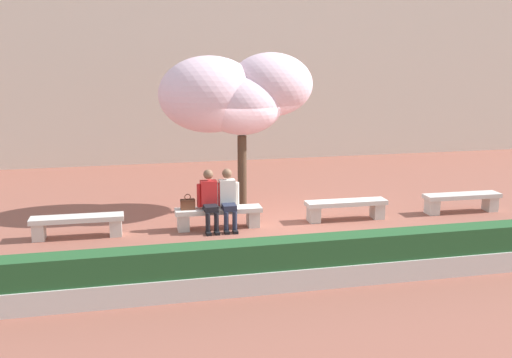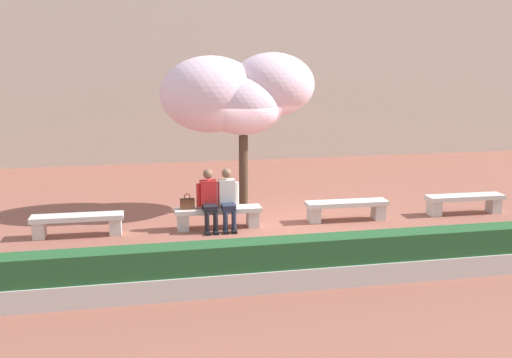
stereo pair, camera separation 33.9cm
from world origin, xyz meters
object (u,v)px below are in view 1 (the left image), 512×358
at_px(cherry_tree_main, 235,94).
at_px(stone_bench_center, 346,207).
at_px(person_seated_left, 209,198).
at_px(stone_bench_near_east, 462,200).
at_px(person_seated_right, 228,197).
at_px(handbag, 188,204).
at_px(stone_bench_near_west, 219,215).
at_px(stone_bench_west_end, 77,223).

bearing_deg(cherry_tree_main, stone_bench_center, -35.20).
bearing_deg(person_seated_left, stone_bench_near_east, 0.51).
distance_m(person_seated_right, handbag, 0.86).
height_order(stone_bench_center, person_seated_right, person_seated_right).
relative_size(stone_bench_near_west, handbag, 5.49).
bearing_deg(cherry_tree_main, person_seated_left, -118.84).
xyz_separation_m(stone_bench_west_end, handbag, (2.26, 0.02, 0.27)).
height_order(person_seated_right, cherry_tree_main, cherry_tree_main).
height_order(stone_bench_west_end, person_seated_left, person_seated_left).
height_order(stone_bench_west_end, stone_bench_near_east, same).
relative_size(person_seated_right, cherry_tree_main, 0.35).
bearing_deg(handbag, stone_bench_west_end, -179.45).
height_order(stone_bench_near_west, person_seated_left, person_seated_left).
xyz_separation_m(handbag, cherry_tree_main, (1.34, 1.54, 2.17)).
height_order(stone_bench_west_end, stone_bench_center, same).
height_order(stone_bench_west_end, handbag, handbag).
relative_size(handbag, cherry_tree_main, 0.09).
bearing_deg(handbag, stone_bench_near_west, -1.90).
xyz_separation_m(stone_bench_near_west, person_seated_right, (0.20, -0.05, 0.39)).
distance_m(stone_bench_near_west, handbag, 0.71).
distance_m(stone_bench_west_end, handbag, 2.27).
bearing_deg(stone_bench_near_west, stone_bench_west_end, 180.00).
relative_size(stone_bench_west_end, stone_bench_near_east, 1.00).
bearing_deg(stone_bench_near_west, cherry_tree_main, 66.16).
bearing_deg(person_seated_right, cherry_tree_main, 73.07).
xyz_separation_m(stone_bench_center, stone_bench_near_east, (2.91, 0.00, 0.00)).
relative_size(stone_bench_center, person_seated_right, 1.44).
distance_m(stone_bench_near_east, cherry_tree_main, 5.89).
xyz_separation_m(stone_bench_near_west, cherry_tree_main, (0.69, 1.56, 2.44)).
relative_size(stone_bench_near_west, stone_bench_center, 1.00).
bearing_deg(stone_bench_near_east, stone_bench_west_end, 180.00).
bearing_deg(cherry_tree_main, stone_bench_near_west, -113.84).
distance_m(handbag, cherry_tree_main, 2.98).
xyz_separation_m(person_seated_left, person_seated_right, (0.40, 0.00, 0.00)).
height_order(stone_bench_near_west, stone_bench_near_east, same).
xyz_separation_m(stone_bench_center, cherry_tree_main, (-2.22, 1.56, 2.44)).
height_order(person_seated_left, handbag, person_seated_left).
xyz_separation_m(person_seated_right, handbag, (-0.85, 0.08, -0.12)).
xyz_separation_m(stone_bench_west_end, cherry_tree_main, (3.60, 1.56, 2.44)).
xyz_separation_m(stone_bench_near_east, cherry_tree_main, (-5.12, 1.56, 2.44)).
bearing_deg(stone_bench_near_west, person_seated_right, -15.06).
xyz_separation_m(stone_bench_near_west, person_seated_left, (-0.20, -0.05, 0.39)).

